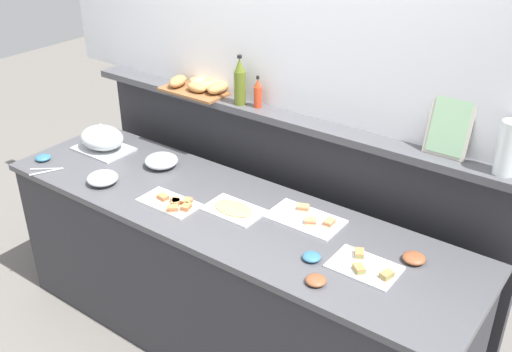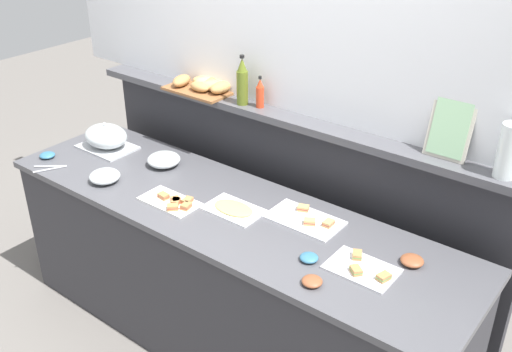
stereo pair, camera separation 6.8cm
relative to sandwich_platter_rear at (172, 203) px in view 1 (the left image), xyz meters
The scene contains 20 objects.
ground_plane 1.19m from the sandwich_platter_rear, 72.12° to the left, with size 12.00×12.00×0.00m, color slate.
buffet_counter 0.53m from the sandwich_platter_rear, 29.42° to the left, with size 2.63×0.73×0.89m.
back_ledge_unit 0.75m from the sandwich_platter_rear, 70.64° to the left, with size 2.64×0.22×1.26m.
sandwich_platter_rear is the anchor object (origin of this frame).
sandwich_platter_side 0.69m from the sandwich_platter_rear, 24.21° to the left, with size 0.37×0.21×0.04m.
sandwich_platter_front 1.04m from the sandwich_platter_rear, ahead, with size 0.29×0.20×0.04m.
cold_cuts_platter 0.32m from the sandwich_platter_rear, 25.60° to the left, with size 0.29×0.19×0.02m.
serving_cloche 0.82m from the sandwich_platter_rear, 163.77° to the left, with size 0.34×0.24×0.17m.
glass_bowl_large 0.46m from the sandwich_platter_rear, behind, with size 0.17×0.17×0.07m.
glass_bowl_medium 0.44m from the sandwich_platter_rear, 141.10° to the left, with size 0.19×0.19×0.08m.
condiment_bowl_dark 0.82m from the sandwich_platter_rear, ahead, with size 0.08×0.08×0.03m, color teal.
condiment_bowl_cream 1.22m from the sandwich_platter_rear, 12.95° to the left, with size 0.10×0.10×0.04m, color brown.
condiment_bowl_teal 0.93m from the sandwich_platter_rear, ahead, with size 0.09×0.09×0.03m, color brown.
condiment_bowl_red 0.97m from the sandwich_platter_rear, behind, with size 0.09×0.09×0.03m, color teal.
serving_tongs 0.84m from the sandwich_platter_rear, 169.95° to the right, with size 0.15×0.17×0.01m.
olive_oil_bottle 0.75m from the sandwich_platter_rear, 90.26° to the left, with size 0.06×0.06×0.28m.
hot_sauce_bottle 0.75m from the sandwich_platter_rear, 80.34° to the left, with size 0.04×0.04×0.18m.
bread_basket 0.78m from the sandwich_platter_rear, 117.22° to the left, with size 0.40×0.27×0.08m.
framed_picture 1.39m from the sandwich_platter_rear, 29.24° to the left, with size 0.19×0.08×0.28m.
water_carafe 1.60m from the sandwich_platter_rear, 23.05° to the left, with size 0.09×0.09×0.24m, color silver.
Camera 1 is at (1.64, -1.96, 2.44)m, focal length 41.42 mm.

